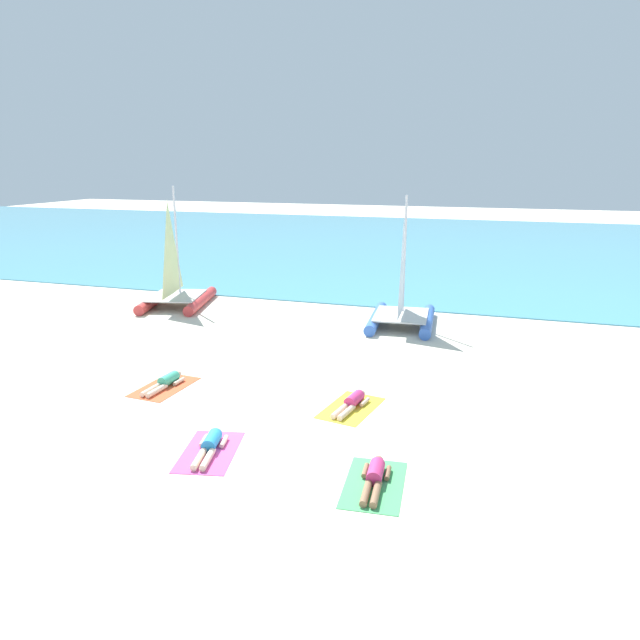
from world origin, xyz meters
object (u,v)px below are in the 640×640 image
(sunbather_center_left, at_px, (210,445))
(sunbather_center_right, at_px, (352,402))
(sailboat_blue, at_px, (402,307))
(towel_leftmost, at_px, (165,387))
(towel_rightmost, at_px, (374,484))
(sunbather_rightmost, at_px, (375,477))
(towel_center_left, at_px, (210,452))
(towel_center_right, at_px, (351,408))
(sunbather_leftmost, at_px, (166,382))
(sailboat_red, at_px, (176,289))

(sunbather_center_left, distance_m, sunbather_center_right, 3.84)
(sailboat_blue, xyz_separation_m, towel_leftmost, (-5.01, -8.02, -0.70))
(towel_rightmost, height_order, sunbather_rightmost, sunbather_rightmost)
(towel_center_left, relative_size, sunbather_center_right, 1.21)
(sunbather_center_right, bearing_deg, towel_center_right, -90.00)
(towel_center_right, xyz_separation_m, towel_rightmost, (1.33, -3.30, 0.00))
(sunbather_center_left, xyz_separation_m, towel_rightmost, (3.59, -0.27, -0.13))
(towel_center_left, relative_size, towel_center_right, 1.00)
(sunbather_leftmost, xyz_separation_m, sunbather_center_right, (5.17, 0.19, 0.00))
(towel_center_left, bearing_deg, sailboat_blue, 79.11)
(sunbather_center_left, bearing_deg, sailboat_red, 111.62)
(sailboat_blue, distance_m, towel_rightmost, 11.25)
(sunbather_center_right, relative_size, sunbather_rightmost, 1.00)
(sailboat_blue, bearing_deg, sailboat_red, 173.77)
(sunbather_center_right, bearing_deg, sunbather_leftmost, -168.01)
(towel_leftmost, xyz_separation_m, towel_center_right, (5.16, 0.19, 0.00))
(sunbather_leftmost, distance_m, towel_rightmost, 7.22)
(towel_rightmost, bearing_deg, sunbather_rightmost, 95.10)
(sunbather_center_right, height_order, sunbather_rightmost, same)
(sailboat_blue, distance_m, towel_center_left, 11.15)
(sunbather_center_left, bearing_deg, sunbather_leftmost, 122.53)
(towel_leftmost, height_order, sunbather_center_right, sunbather_center_right)
(towel_center_right, bearing_deg, sailboat_blue, 91.09)
(sunbather_leftmost, relative_size, towel_center_right, 0.82)
(sailboat_blue, height_order, sunbather_leftmost, sailboat_blue)
(sunbather_center_right, xyz_separation_m, sunbather_rightmost, (1.31, -3.30, 0.00))
(sailboat_blue, distance_m, sunbather_rightmost, 11.18)
(sailboat_red, distance_m, towel_leftmost, 9.42)
(sunbather_leftmost, height_order, towel_center_right, sunbather_leftmost)
(sailboat_blue, relative_size, towel_center_left, 2.49)
(towel_center_right, bearing_deg, sunbather_center_left, -126.77)
(towel_center_right, relative_size, towel_rightmost, 1.00)
(sunbather_center_left, bearing_deg, sailboat_blue, 66.64)
(towel_center_left, bearing_deg, sunbather_leftmost, 134.37)
(towel_center_right, height_order, sunbather_rightmost, sunbather_rightmost)
(towel_center_left, distance_m, towel_rightmost, 3.58)
(sailboat_blue, height_order, towel_leftmost, sailboat_blue)
(towel_leftmost, relative_size, towel_center_right, 1.00)
(towel_center_right, xyz_separation_m, sunbather_rightmost, (1.32, -3.23, 0.13))
(sailboat_red, relative_size, towel_center_left, 2.60)
(sailboat_blue, xyz_separation_m, towel_rightmost, (1.48, -11.13, -0.70))
(sunbather_center_left, bearing_deg, towel_rightmost, -16.66)
(towel_leftmost, distance_m, sunbather_rightmost, 7.16)
(sailboat_blue, distance_m, sunbather_center_left, 11.08)
(towel_rightmost, xyz_separation_m, sunbather_rightmost, (-0.01, 0.07, 0.13))
(towel_center_right, distance_m, towel_rightmost, 3.56)
(sailboat_blue, distance_m, towel_center_right, 7.86)
(towel_leftmost, distance_m, sunbather_leftmost, 0.14)
(sailboat_blue, bearing_deg, sunbather_center_right, -93.89)
(sailboat_red, relative_size, sunbather_center_right, 3.16)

